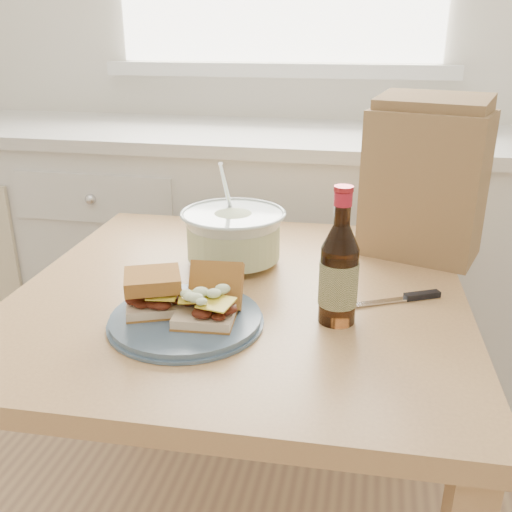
% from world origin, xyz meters
% --- Properties ---
extents(wall_back, '(4.00, 0.02, 2.70)m').
position_xyz_m(wall_back, '(0.00, 2.00, 1.35)').
color(wall_back, silver).
rests_on(wall_back, ground).
extents(cabinet_run, '(2.50, 0.64, 0.94)m').
position_xyz_m(cabinet_run, '(-0.00, 1.70, 0.47)').
color(cabinet_run, white).
rests_on(cabinet_run, ground).
extents(dining_table, '(0.95, 0.95, 0.76)m').
position_xyz_m(dining_table, '(0.14, 0.80, 0.65)').
color(dining_table, tan).
rests_on(dining_table, ground).
extents(plate, '(0.28, 0.28, 0.02)m').
position_xyz_m(plate, '(0.08, 0.63, 0.77)').
color(plate, '#495F76').
rests_on(plate, dining_table).
extents(sandwich_left, '(0.13, 0.12, 0.07)m').
position_xyz_m(sandwich_left, '(0.02, 0.64, 0.81)').
color(sandwich_left, beige).
rests_on(sandwich_left, plate).
extents(sandwich_right, '(0.11, 0.15, 0.09)m').
position_xyz_m(sandwich_right, '(0.12, 0.64, 0.81)').
color(sandwich_right, beige).
rests_on(sandwich_right, plate).
extents(coleslaw_bowl, '(0.24, 0.24, 0.24)m').
position_xyz_m(coleslaw_bowl, '(0.09, 0.93, 0.82)').
color(coleslaw_bowl, silver).
rests_on(coleslaw_bowl, dining_table).
extents(beer_bottle, '(0.07, 0.07, 0.25)m').
position_xyz_m(beer_bottle, '(0.35, 0.70, 0.86)').
color(beer_bottle, black).
rests_on(beer_bottle, dining_table).
extents(knife, '(0.17, 0.10, 0.01)m').
position_xyz_m(knife, '(0.48, 0.82, 0.77)').
color(knife, silver).
rests_on(knife, dining_table).
extents(paper_bag, '(0.30, 0.24, 0.34)m').
position_xyz_m(paper_bag, '(0.51, 1.09, 0.93)').
color(paper_bag, olive).
rests_on(paper_bag, dining_table).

